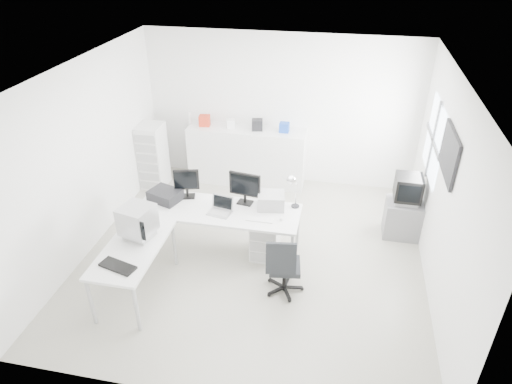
% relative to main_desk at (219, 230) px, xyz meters
% --- Properties ---
extents(floor, '(5.00, 5.00, 0.01)m').
position_rel_main_desk_xyz_m(floor, '(0.53, -0.01, -0.38)').
color(floor, beige).
rests_on(floor, ground).
extents(ceiling, '(5.00, 5.00, 0.01)m').
position_rel_main_desk_xyz_m(ceiling, '(0.53, -0.01, 2.42)').
color(ceiling, white).
rests_on(ceiling, back_wall).
extents(back_wall, '(5.00, 0.02, 2.80)m').
position_rel_main_desk_xyz_m(back_wall, '(0.53, 2.49, 1.02)').
color(back_wall, white).
rests_on(back_wall, floor).
extents(left_wall, '(0.02, 5.00, 2.80)m').
position_rel_main_desk_xyz_m(left_wall, '(-1.97, -0.01, 1.02)').
color(left_wall, white).
rests_on(left_wall, floor).
extents(right_wall, '(0.02, 5.00, 2.80)m').
position_rel_main_desk_xyz_m(right_wall, '(3.03, -0.01, 1.02)').
color(right_wall, white).
rests_on(right_wall, floor).
extents(window, '(0.02, 1.20, 1.10)m').
position_rel_main_desk_xyz_m(window, '(3.01, 1.19, 1.23)').
color(window, white).
rests_on(window, right_wall).
extents(wall_picture, '(0.04, 0.90, 0.60)m').
position_rel_main_desk_xyz_m(wall_picture, '(3.00, 0.09, 1.52)').
color(wall_picture, black).
rests_on(wall_picture, right_wall).
extents(main_desk, '(2.40, 0.80, 0.75)m').
position_rel_main_desk_xyz_m(main_desk, '(0.00, 0.00, 0.00)').
color(main_desk, silver).
rests_on(main_desk, floor).
extents(side_desk, '(0.70, 1.40, 0.75)m').
position_rel_main_desk_xyz_m(side_desk, '(-0.85, -1.10, 0.00)').
color(side_desk, silver).
rests_on(side_desk, floor).
extents(drawer_pedestal, '(0.40, 0.50, 0.60)m').
position_rel_main_desk_xyz_m(drawer_pedestal, '(0.70, 0.05, -0.08)').
color(drawer_pedestal, silver).
rests_on(drawer_pedestal, floor).
extents(inkjet_printer, '(0.54, 0.48, 0.16)m').
position_rel_main_desk_xyz_m(inkjet_printer, '(-0.85, 0.10, 0.46)').
color(inkjet_printer, black).
rests_on(inkjet_printer, main_desk).
extents(lcd_monitor_small, '(0.42, 0.31, 0.48)m').
position_rel_main_desk_xyz_m(lcd_monitor_small, '(-0.55, 0.25, 0.61)').
color(lcd_monitor_small, black).
rests_on(lcd_monitor_small, main_desk).
extents(lcd_monitor_large, '(0.50, 0.26, 0.50)m').
position_rel_main_desk_xyz_m(lcd_monitor_large, '(0.35, 0.25, 0.62)').
color(lcd_monitor_large, black).
rests_on(lcd_monitor_large, main_desk).
extents(laptop, '(0.42, 0.43, 0.24)m').
position_rel_main_desk_xyz_m(laptop, '(0.05, -0.10, 0.50)').
color(laptop, '#B7B7BA').
rests_on(laptop, main_desk).
extents(white_keyboard, '(0.39, 0.12, 0.02)m').
position_rel_main_desk_xyz_m(white_keyboard, '(0.65, -0.15, 0.38)').
color(white_keyboard, silver).
rests_on(white_keyboard, main_desk).
extents(white_mouse, '(0.05, 0.05, 0.05)m').
position_rel_main_desk_xyz_m(white_mouse, '(0.95, -0.10, 0.40)').
color(white_mouse, silver).
rests_on(white_mouse, main_desk).
extents(laser_printer, '(0.43, 0.39, 0.22)m').
position_rel_main_desk_xyz_m(laser_printer, '(0.75, 0.22, 0.49)').
color(laser_printer, '#A0A0A0').
rests_on(laser_printer, main_desk).
extents(desk_lamp, '(0.16, 0.16, 0.45)m').
position_rel_main_desk_xyz_m(desk_lamp, '(1.10, 0.30, 0.60)').
color(desk_lamp, silver).
rests_on(desk_lamp, main_desk).
extents(crt_monitor, '(0.46, 0.46, 0.44)m').
position_rel_main_desk_xyz_m(crt_monitor, '(-0.85, -0.85, 0.59)').
color(crt_monitor, '#B7B7BA').
rests_on(crt_monitor, side_desk).
extents(black_keyboard, '(0.49, 0.30, 0.03)m').
position_rel_main_desk_xyz_m(black_keyboard, '(-0.85, -1.50, 0.39)').
color(black_keyboard, black).
rests_on(black_keyboard, side_desk).
extents(office_chair, '(0.61, 0.61, 0.93)m').
position_rel_main_desk_xyz_m(office_chair, '(1.10, -0.68, 0.09)').
color(office_chair, '#282A2D').
rests_on(office_chair, floor).
extents(tv_cabinet, '(0.56, 0.46, 0.61)m').
position_rel_main_desk_xyz_m(tv_cabinet, '(2.75, 0.98, -0.07)').
color(tv_cabinet, slate).
rests_on(tv_cabinet, floor).
extents(crt_tv, '(0.50, 0.48, 0.45)m').
position_rel_main_desk_xyz_m(crt_tv, '(2.75, 0.98, 0.46)').
color(crt_tv, black).
rests_on(crt_tv, tv_cabinet).
extents(sideboard, '(2.20, 0.55, 1.10)m').
position_rel_main_desk_xyz_m(sideboard, '(-0.06, 2.23, 0.17)').
color(sideboard, silver).
rests_on(sideboard, floor).
extents(clutter_box_a, '(0.22, 0.20, 0.20)m').
position_rel_main_desk_xyz_m(clutter_box_a, '(-0.86, 2.23, 0.82)').
color(clutter_box_a, red).
rests_on(clutter_box_a, sideboard).
extents(clutter_box_b, '(0.19, 0.18, 0.15)m').
position_rel_main_desk_xyz_m(clutter_box_b, '(-0.36, 2.23, 0.80)').
color(clutter_box_b, silver).
rests_on(clutter_box_b, sideboard).
extents(clutter_box_c, '(0.23, 0.21, 0.20)m').
position_rel_main_desk_xyz_m(clutter_box_c, '(0.14, 2.23, 0.82)').
color(clutter_box_c, black).
rests_on(clutter_box_c, sideboard).
extents(clutter_box_d, '(0.17, 0.15, 0.17)m').
position_rel_main_desk_xyz_m(clutter_box_d, '(0.64, 2.23, 0.81)').
color(clutter_box_d, '#1943B0').
rests_on(clutter_box_d, sideboard).
extents(clutter_bottle, '(0.07, 0.07, 0.22)m').
position_rel_main_desk_xyz_m(clutter_bottle, '(-1.16, 2.27, 0.83)').
color(clutter_bottle, silver).
rests_on(clutter_bottle, sideboard).
extents(filing_cabinet, '(0.43, 0.51, 1.23)m').
position_rel_main_desk_xyz_m(filing_cabinet, '(-1.75, 1.74, 0.24)').
color(filing_cabinet, silver).
rests_on(filing_cabinet, floor).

